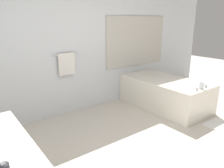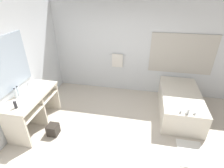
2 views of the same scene
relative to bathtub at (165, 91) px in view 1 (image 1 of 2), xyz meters
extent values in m
plane|color=beige|center=(-1.47, -1.29, -0.32)|extent=(16.00, 16.00, 0.00)
cube|color=silver|center=(-1.47, 0.94, 1.03)|extent=(7.40, 0.06, 2.70)
cube|color=#B7B2A8|center=(0.00, 0.89, 0.96)|extent=(1.70, 0.02, 1.10)
cylinder|color=silver|center=(-1.77, 0.87, 0.83)|extent=(0.50, 0.02, 0.02)
cube|color=silver|center=(-1.77, 0.86, 0.66)|extent=(0.32, 0.04, 0.40)
cube|color=silver|center=(0.00, 0.00, -0.03)|extent=(0.94, 1.80, 0.59)
ellipsoid|color=white|center=(0.00, 0.00, 0.11)|extent=(0.67, 1.29, 0.30)
cube|color=silver|center=(0.00, -0.80, 0.32)|extent=(0.04, 0.07, 0.12)
sphere|color=silver|center=(-0.14, -0.80, 0.29)|extent=(0.06, 0.06, 0.06)
sphere|color=silver|center=(0.14, -0.80, 0.29)|extent=(0.06, 0.06, 0.06)
cylinder|color=silver|center=(-3.33, -1.60, 0.69)|extent=(0.03, 0.03, 0.03)
camera|label=1|loc=(-3.47, -2.78, 1.43)|focal=35.00mm
camera|label=2|loc=(-0.99, -3.91, 2.58)|focal=28.00mm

